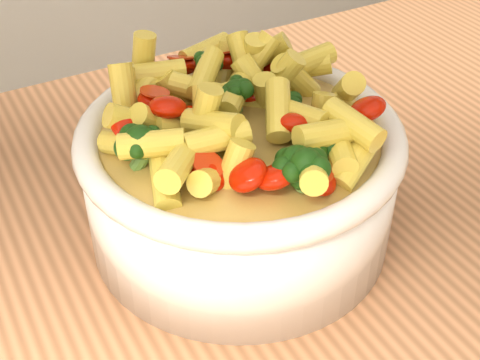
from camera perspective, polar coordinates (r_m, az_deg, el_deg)
name	(u,v)px	position (r m, az deg, el deg)	size (l,w,h in m)	color
serving_bowl	(240,179)	(0.55, 0.00, 0.11)	(0.26, 0.26, 0.11)	white
pasta_salad	(240,106)	(0.51, 0.00, 6.30)	(0.20, 0.20, 0.05)	#F9E04E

